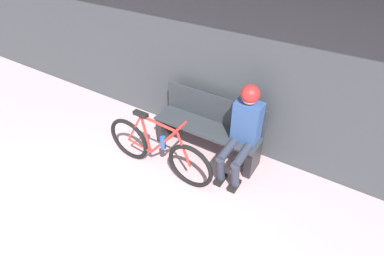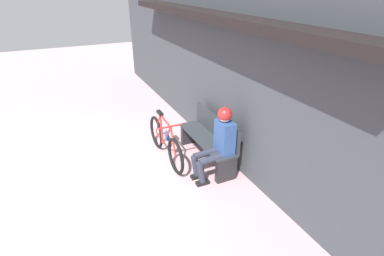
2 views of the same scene
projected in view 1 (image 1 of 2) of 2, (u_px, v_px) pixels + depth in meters
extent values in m
cube|color=#3D4247|center=(211.00, 32.00, 3.79)|extent=(12.00, 0.12, 3.20)
cube|color=#2D3338|center=(207.00, 128.00, 4.11)|extent=(1.52, 0.42, 0.03)
cube|color=#2D3338|center=(214.00, 108.00, 4.12)|extent=(1.52, 0.03, 0.40)
cube|color=#232326|center=(166.00, 125.00, 4.55)|extent=(0.10, 0.36, 0.42)
cube|color=#232326|center=(253.00, 158.00, 3.95)|extent=(0.10, 0.36, 0.42)
torus|color=black|center=(129.00, 139.00, 4.09)|extent=(0.64, 0.06, 0.64)
torus|color=black|center=(190.00, 166.00, 3.67)|extent=(0.64, 0.06, 0.64)
cylinder|color=red|center=(158.00, 124.00, 3.57)|extent=(0.54, 0.03, 0.07)
cylinder|color=red|center=(163.00, 143.00, 3.72)|extent=(0.46, 0.03, 0.54)
cylinder|color=red|center=(146.00, 135.00, 3.82)|extent=(0.13, 0.03, 0.56)
cylinder|color=red|center=(140.00, 146.00, 4.03)|extent=(0.38, 0.03, 0.08)
cylinder|color=red|center=(135.00, 128.00, 3.89)|extent=(0.30, 0.02, 0.51)
cylinder|color=red|center=(184.00, 150.00, 3.57)|extent=(0.21, 0.03, 0.47)
cube|color=black|center=(141.00, 114.00, 3.66)|extent=(0.20, 0.07, 0.05)
cylinder|color=red|center=(177.00, 130.00, 3.46)|extent=(0.03, 0.40, 0.03)
cylinder|color=#235199|center=(163.00, 143.00, 3.72)|extent=(0.07, 0.07, 0.17)
cylinder|color=#2D3342|center=(229.00, 148.00, 3.76)|extent=(0.11, 0.46, 0.13)
cylinder|color=#2D3342|center=(220.00, 169.00, 3.75)|extent=(0.11, 0.17, 0.39)
cube|color=black|center=(221.00, 179.00, 3.90)|extent=(0.10, 0.22, 0.06)
cylinder|color=#2D3342|center=(243.00, 154.00, 3.68)|extent=(0.11, 0.46, 0.13)
cylinder|color=#2D3342|center=(235.00, 175.00, 3.66)|extent=(0.11, 0.17, 0.39)
cube|color=black|center=(234.00, 185.00, 3.81)|extent=(0.10, 0.22, 0.06)
cube|color=#2D4C84|center=(247.00, 122.00, 3.73)|extent=(0.34, 0.22, 0.55)
sphere|color=beige|center=(250.00, 96.00, 3.49)|extent=(0.20, 0.20, 0.20)
sphere|color=#B22323|center=(250.00, 94.00, 3.47)|extent=(0.23, 0.23, 0.23)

